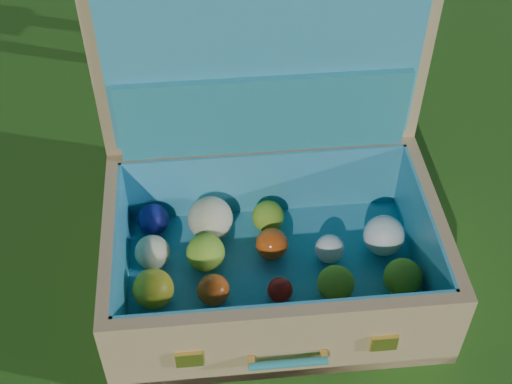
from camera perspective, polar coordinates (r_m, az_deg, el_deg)
The scene contains 2 objects.
ground at distance 1.50m, azimuth -4.41°, elevation -10.86°, with size 60.00×60.00×0.00m, color #215114.
suitcase at distance 1.47m, azimuth 0.99°, elevation -0.52°, with size 0.80×0.68×0.66m.
Camera 1 is at (-0.23, -0.81, 1.24)m, focal length 50.00 mm.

